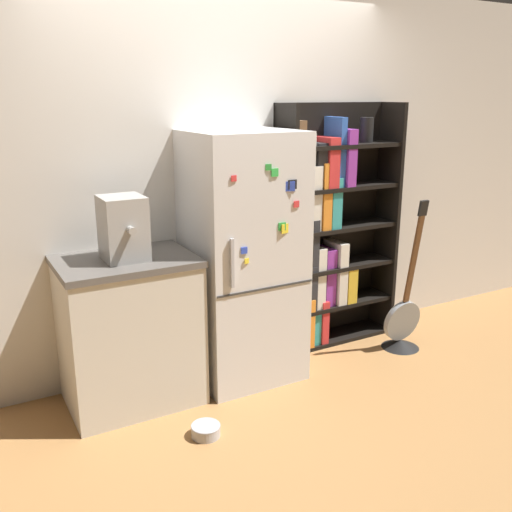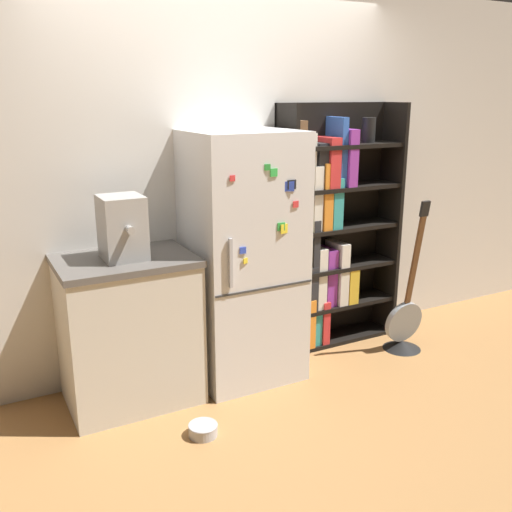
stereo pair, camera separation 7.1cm
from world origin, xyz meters
name	(u,v)px [view 1 (the left image)]	position (x,y,z in m)	size (l,w,h in m)	color
ground_plane	(254,380)	(0.00, 0.00, 0.00)	(16.00, 16.00, 0.00)	#A87542
wall_back	(220,180)	(0.00, 0.47, 1.30)	(8.00, 0.05, 2.60)	silver
refrigerator	(243,258)	(0.00, 0.14, 0.83)	(0.69, 0.64, 1.65)	silver
bookshelf	(323,234)	(0.77, 0.33, 0.86)	(0.97, 0.29, 1.81)	black
kitchen_counter	(130,331)	(-0.78, 0.16, 0.47)	(0.81, 0.60, 0.93)	beige
espresso_machine	(123,228)	(-0.79, 0.14, 1.12)	(0.24, 0.32, 0.37)	#A5A39E
guitar	(402,327)	(1.24, -0.09, 0.17)	(0.32, 0.29, 1.16)	black
pet_bowl	(206,430)	(-0.55, -0.44, 0.04)	(0.17, 0.17, 0.07)	#B7B7BC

